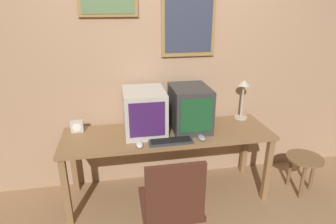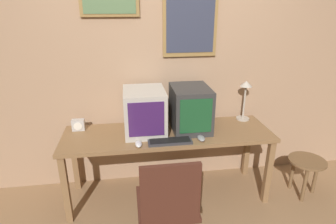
% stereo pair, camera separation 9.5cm
% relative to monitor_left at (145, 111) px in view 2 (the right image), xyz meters
% --- Properties ---
extents(wall_back, '(8.00, 0.08, 2.60)m').
position_rel_monitor_left_xyz_m(wall_back, '(0.21, 0.32, 0.39)').
color(wall_back, tan).
rests_on(wall_back, ground_plane).
extents(desk, '(1.98, 0.60, 0.71)m').
position_rel_monitor_left_xyz_m(desk, '(0.21, -0.06, -0.28)').
color(desk, olive).
rests_on(desk, ground_plane).
extents(monitor_left, '(0.38, 0.46, 0.41)m').
position_rel_monitor_left_xyz_m(monitor_left, '(0.00, 0.00, 0.00)').
color(monitor_left, '#B7B2A8').
rests_on(monitor_left, desk).
extents(monitor_right, '(0.35, 0.46, 0.42)m').
position_rel_monitor_left_xyz_m(monitor_right, '(0.44, 0.00, 0.00)').
color(monitor_right, '#333333').
rests_on(monitor_right, desk).
extents(keyboard_main, '(0.39, 0.13, 0.03)m').
position_rel_monitor_left_xyz_m(keyboard_main, '(0.20, -0.27, -0.19)').
color(keyboard_main, '#333338').
rests_on(keyboard_main, desk).
extents(mouse_near_keyboard, '(0.07, 0.12, 0.03)m').
position_rel_monitor_left_xyz_m(mouse_near_keyboard, '(0.49, -0.26, -0.19)').
color(mouse_near_keyboard, gray).
rests_on(mouse_near_keyboard, desk).
extents(mouse_far_corner, '(0.06, 0.12, 0.03)m').
position_rel_monitor_left_xyz_m(mouse_far_corner, '(-0.08, -0.29, -0.19)').
color(mouse_far_corner, silver).
rests_on(mouse_far_corner, desk).
extents(desk_clock, '(0.12, 0.07, 0.11)m').
position_rel_monitor_left_xyz_m(desk_clock, '(-0.64, 0.12, -0.15)').
color(desk_clock, '#B7B2AD').
rests_on(desk_clock, desk).
extents(desk_lamp, '(0.14, 0.14, 0.42)m').
position_rel_monitor_left_xyz_m(desk_lamp, '(1.05, 0.15, 0.08)').
color(desk_lamp, '#B2A899').
rests_on(desk_lamp, desk).
extents(office_chair, '(0.47, 0.47, 0.90)m').
position_rel_monitor_left_xyz_m(office_chair, '(0.10, -0.79, -0.53)').
color(office_chair, black).
rests_on(office_chair, ground_plane).
extents(side_stool, '(0.36, 0.36, 0.40)m').
position_rel_monitor_left_xyz_m(side_stool, '(1.60, -0.26, -0.60)').
color(side_stool, brown).
rests_on(side_stool, ground_plane).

